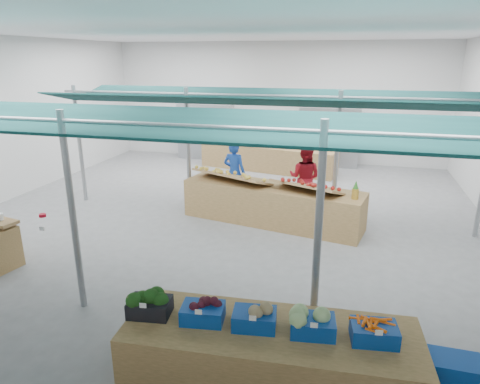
% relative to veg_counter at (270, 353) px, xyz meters
% --- Properties ---
extents(floor, '(13.00, 13.00, 0.00)m').
position_rel_veg_counter_xyz_m(floor, '(-2.07, 4.77, -0.33)').
color(floor, slate).
rests_on(floor, ground).
extents(hall, '(13.00, 13.00, 13.00)m').
position_rel_veg_counter_xyz_m(hall, '(-2.07, 6.20, 2.31)').
color(hall, silver).
rests_on(hall, ground).
extents(pole_grid, '(10.00, 4.60, 3.00)m').
position_rel_veg_counter_xyz_m(pole_grid, '(-1.32, 3.02, 1.48)').
color(pole_grid, gray).
rests_on(pole_grid, floor).
extents(awnings, '(9.50, 7.08, 0.30)m').
position_rel_veg_counter_xyz_m(awnings, '(-1.32, 3.02, 2.45)').
color(awnings, black).
rests_on(awnings, pole_grid).
extents(back_shelving_left, '(2.00, 0.50, 2.00)m').
position_rel_veg_counter_xyz_m(back_shelving_left, '(-4.57, 10.77, 0.67)').
color(back_shelving_left, '#B23F33').
rests_on(back_shelving_left, floor).
extents(back_shelving_right, '(2.00, 0.50, 2.00)m').
position_rel_veg_counter_xyz_m(back_shelving_right, '(-0.07, 10.77, 0.67)').
color(back_shelving_right, '#B23F33').
rests_on(back_shelving_right, floor).
extents(veg_counter, '(3.50, 1.37, 0.67)m').
position_rel_veg_counter_xyz_m(veg_counter, '(0.00, 0.00, 0.00)').
color(veg_counter, brown).
rests_on(veg_counter, floor).
extents(fruit_counter, '(4.24, 1.77, 0.88)m').
position_rel_veg_counter_xyz_m(fruit_counter, '(-0.93, 4.93, 0.11)').
color(fruit_counter, brown).
rests_on(fruit_counter, floor).
extents(far_counter, '(4.70, 1.81, 0.83)m').
position_rel_veg_counter_xyz_m(far_counter, '(-1.99, 9.63, 0.08)').
color(far_counter, brown).
rests_on(far_counter, floor).
extents(crate_stack, '(0.54, 0.38, 0.64)m').
position_rel_veg_counter_xyz_m(crate_stack, '(1.98, 0.03, -0.02)').
color(crate_stack, navy).
rests_on(crate_stack, floor).
extents(vendor_left, '(0.67, 0.51, 1.65)m').
position_rel_veg_counter_xyz_m(vendor_left, '(-2.13, 6.03, 0.49)').
color(vendor_left, '#1B47B3').
rests_on(vendor_left, floor).
extents(vendor_right, '(0.91, 0.77, 1.65)m').
position_rel_veg_counter_xyz_m(vendor_right, '(-0.33, 6.03, 0.49)').
color(vendor_right, maroon).
rests_on(vendor_right, floor).
extents(crate_broccoli, '(0.54, 0.44, 0.35)m').
position_rel_veg_counter_xyz_m(crate_broccoli, '(-1.48, -0.10, 0.49)').
color(crate_broccoli, black).
rests_on(crate_broccoli, veg_counter).
extents(crate_beets, '(0.54, 0.44, 0.29)m').
position_rel_veg_counter_xyz_m(crate_beets, '(-0.81, -0.05, 0.47)').
color(crate_beets, navy).
rests_on(crate_beets, veg_counter).
extents(crate_celeriac, '(0.54, 0.44, 0.31)m').
position_rel_veg_counter_xyz_m(crate_celeriac, '(-0.19, -0.01, 0.48)').
color(crate_celeriac, navy).
rests_on(crate_celeriac, veg_counter).
extents(crate_cabbage, '(0.54, 0.44, 0.35)m').
position_rel_veg_counter_xyz_m(crate_cabbage, '(0.48, 0.03, 0.49)').
color(crate_cabbage, navy).
rests_on(crate_cabbage, veg_counter).
extents(crate_carrots, '(0.54, 0.44, 0.29)m').
position_rel_veg_counter_xyz_m(crate_carrots, '(1.14, 0.08, 0.45)').
color(crate_carrots, navy).
rests_on(crate_carrots, veg_counter).
extents(sparrow, '(0.12, 0.09, 0.11)m').
position_rel_veg_counter_xyz_m(sparrow, '(-1.62, -0.23, 0.58)').
color(sparrow, brown).
rests_on(sparrow, crate_broccoli).
extents(pole_ribbon, '(0.12, 0.12, 0.28)m').
position_rel_veg_counter_xyz_m(pole_ribbon, '(-4.25, 1.50, 0.75)').
color(pole_ribbon, red).
rests_on(pole_ribbon, pole_grid).
extents(apple_heap_yellow, '(2.02, 1.38, 0.27)m').
position_rel_veg_counter_xyz_m(apple_heap_yellow, '(-1.92, 5.02, 0.72)').
color(apple_heap_yellow, '#997247').
rests_on(apple_heap_yellow, fruit_counter).
extents(apple_heap_red, '(1.65, 1.22, 0.27)m').
position_rel_veg_counter_xyz_m(apple_heap_red, '(-0.13, 4.67, 0.72)').
color(apple_heap_red, '#997247').
rests_on(apple_heap_red, fruit_counter).
extents(pineapple, '(0.14, 0.14, 0.39)m').
position_rel_veg_counter_xyz_m(pineapple, '(0.88, 4.46, 0.73)').
color(pineapple, '#8C6019').
rests_on(pineapple, fruit_counter).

